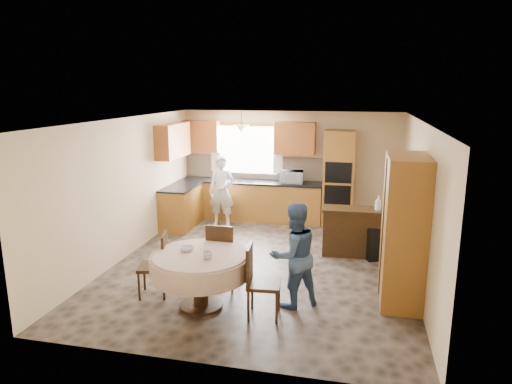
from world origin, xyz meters
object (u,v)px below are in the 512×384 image
(oven_tower, at_px, (339,179))
(sideboard, at_px, (353,233))
(chair_right, at_px, (258,278))
(person_sink, at_px, (222,191))
(cupboard, at_px, (403,230))
(dining_table, at_px, (200,266))
(chair_left, at_px, (158,261))
(chair_back, at_px, (222,252))
(person_dining, at_px, (294,255))

(oven_tower, xyz_separation_m, sideboard, (0.38, -1.83, -0.65))
(chair_right, relative_size, person_sink, 0.63)
(cupboard, distance_m, chair_right, 2.17)
(dining_table, distance_m, chair_right, 0.85)
(sideboard, xyz_separation_m, cupboard, (0.69, -1.72, 0.64))
(oven_tower, bearing_deg, chair_left, -119.73)
(oven_tower, bearing_deg, chair_back, -112.73)
(chair_left, bearing_deg, sideboard, 116.14)
(cupboard, height_order, person_sink, cupboard)
(cupboard, relative_size, chair_back, 2.07)
(sideboard, bearing_deg, cupboard, -70.69)
(chair_right, xyz_separation_m, person_sink, (-1.67, 3.85, 0.24))
(oven_tower, xyz_separation_m, person_dining, (-0.41, -4.06, -0.31))
(oven_tower, xyz_separation_m, cupboard, (1.07, -3.55, -0.00))
(dining_table, bearing_deg, person_dining, 15.02)
(person_sink, bearing_deg, dining_table, -79.56)
(cupboard, height_order, dining_table, cupboard)
(oven_tower, xyz_separation_m, chair_right, (-0.82, -4.49, -0.51))
(cupboard, xyz_separation_m, person_sink, (-3.56, 2.91, -0.27))
(chair_left, bearing_deg, dining_table, 59.46)
(chair_back, height_order, chair_right, chair_back)
(sideboard, xyz_separation_m, dining_table, (-2.04, -2.57, 0.20))
(chair_back, bearing_deg, oven_tower, -112.00)
(oven_tower, bearing_deg, person_dining, -95.73)
(chair_right, bearing_deg, person_dining, -49.76)
(oven_tower, relative_size, person_dining, 1.42)
(oven_tower, bearing_deg, chair_right, -100.38)
(oven_tower, height_order, chair_back, oven_tower)
(sideboard, bearing_deg, person_dining, -111.99)
(person_sink, bearing_deg, person_dining, -60.68)
(dining_table, height_order, person_sink, person_sink)
(chair_back, bearing_deg, chair_right, 134.18)
(chair_left, relative_size, chair_right, 0.96)
(cupboard, relative_size, person_dining, 1.41)
(chair_back, height_order, person_dining, person_dining)
(oven_tower, relative_size, sideboard, 1.83)
(person_dining, bearing_deg, chair_left, -33.96)
(cupboard, distance_m, chair_back, 2.68)
(chair_right, relative_size, person_dining, 0.67)
(chair_left, relative_size, person_sink, 0.61)
(oven_tower, bearing_deg, person_sink, -165.59)
(cupboard, bearing_deg, chair_back, -176.48)
(person_dining, bearing_deg, chair_right, 8.28)
(sideboard, xyz_separation_m, chair_right, (-1.20, -2.66, 0.14))
(chair_back, xyz_separation_m, person_dining, (1.15, -0.35, 0.18))
(sideboard, bearing_deg, oven_tower, 99.21)
(sideboard, height_order, chair_right, chair_right)
(chair_right, xyz_separation_m, person_dining, (0.41, 0.43, 0.20))
(chair_back, bearing_deg, chair_left, 30.15)
(chair_back, distance_m, chair_right, 1.07)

